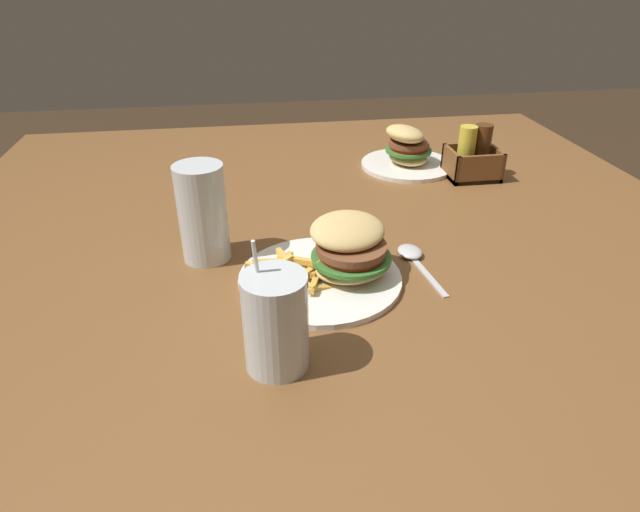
% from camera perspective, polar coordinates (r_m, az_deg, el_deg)
% --- Properties ---
extents(ground_plane, '(8.00, 8.00, 0.00)m').
position_cam_1_polar(ground_plane, '(1.54, 0.18, -22.20)').
color(ground_plane, '#382819').
extents(dining_table, '(1.52, 1.37, 0.75)m').
position_cam_1_polar(dining_table, '(1.08, 0.24, 0.50)').
color(dining_table, brown).
rests_on(dining_table, ground_plane).
extents(meal_plate_near, '(0.26, 0.26, 0.11)m').
position_cam_1_polar(meal_plate_near, '(0.85, 1.71, -0.48)').
color(meal_plate_near, white).
rests_on(meal_plate_near, dining_table).
extents(beer_glass, '(0.08, 0.08, 0.17)m').
position_cam_1_polar(beer_glass, '(0.91, -12.36, 4.13)').
color(beer_glass, silver).
rests_on(beer_glass, dining_table).
extents(juice_glass, '(0.08, 0.08, 0.17)m').
position_cam_1_polar(juice_glass, '(0.67, -4.74, -7.51)').
color(juice_glass, silver).
rests_on(juice_glass, dining_table).
extents(spoon, '(0.05, 0.16, 0.01)m').
position_cam_1_polar(spoon, '(0.93, 9.77, 0.19)').
color(spoon, silver).
rests_on(spoon, dining_table).
extents(meal_plate_far, '(0.22, 0.22, 0.11)m').
position_cam_1_polar(meal_plate_far, '(1.33, 9.27, 10.86)').
color(meal_plate_far, white).
rests_on(meal_plate_far, dining_table).
extents(condiment_caddy, '(0.11, 0.10, 0.12)m').
position_cam_1_polar(condiment_caddy, '(1.30, 15.98, 9.97)').
color(condiment_caddy, brown).
rests_on(condiment_caddy, dining_table).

